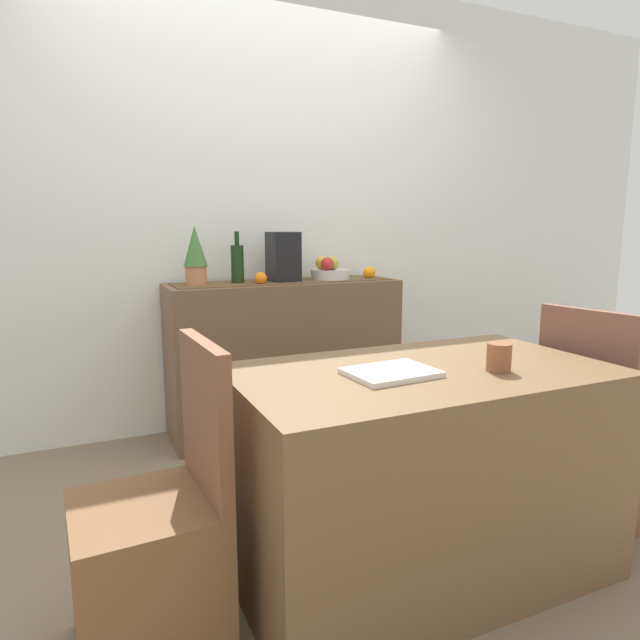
% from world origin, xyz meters
% --- Properties ---
extents(ground_plane, '(6.40, 6.40, 0.02)m').
position_xyz_m(ground_plane, '(0.00, 0.00, -0.01)').
color(ground_plane, '#7B6B53').
rests_on(ground_plane, ground).
extents(room_wall_rear, '(6.40, 0.06, 2.70)m').
position_xyz_m(room_wall_rear, '(0.00, 1.18, 1.35)').
color(room_wall_rear, white).
rests_on(room_wall_rear, ground).
extents(sideboard_console, '(1.36, 0.42, 0.90)m').
position_xyz_m(sideboard_console, '(0.05, 0.92, 0.45)').
color(sideboard_console, brown).
rests_on(sideboard_console, ground).
extents(table_runner, '(1.28, 0.32, 0.01)m').
position_xyz_m(table_runner, '(0.05, 0.92, 0.90)').
color(table_runner, brown).
rests_on(table_runner, sideboard_console).
extents(fruit_bowl, '(0.24, 0.24, 0.06)m').
position_xyz_m(fruit_bowl, '(0.34, 0.92, 0.93)').
color(fruit_bowl, silver).
rests_on(fruit_bowl, table_runner).
extents(apple_right, '(0.08, 0.08, 0.08)m').
position_xyz_m(apple_right, '(0.30, 0.95, 1.00)').
color(apple_right, gold).
rests_on(apple_right, fruit_bowl).
extents(apple_upper, '(0.08, 0.08, 0.08)m').
position_xyz_m(apple_upper, '(0.38, 0.97, 1.00)').
color(apple_upper, gold).
rests_on(apple_upper, fruit_bowl).
extents(apple_left, '(0.07, 0.07, 0.07)m').
position_xyz_m(apple_left, '(0.36, 0.91, 0.99)').
color(apple_left, '#98A838').
rests_on(apple_left, fruit_bowl).
extents(apple_rear, '(0.08, 0.08, 0.08)m').
position_xyz_m(apple_rear, '(0.30, 0.86, 1.00)').
color(apple_rear, red).
rests_on(apple_rear, fruit_bowl).
extents(wine_bottle, '(0.07, 0.07, 0.29)m').
position_xyz_m(wine_bottle, '(-0.23, 0.92, 1.01)').
color(wine_bottle, '#193214').
rests_on(wine_bottle, sideboard_console).
extents(coffee_maker, '(0.16, 0.18, 0.29)m').
position_xyz_m(coffee_maker, '(0.04, 0.92, 1.04)').
color(coffee_maker, black).
rests_on(coffee_maker, sideboard_console).
extents(potted_plant, '(0.13, 0.13, 0.32)m').
position_xyz_m(potted_plant, '(-0.46, 0.92, 1.07)').
color(potted_plant, '#BC7850').
rests_on(potted_plant, sideboard_console).
extents(orange_loose_far, '(0.07, 0.07, 0.07)m').
position_xyz_m(orange_loose_far, '(-0.12, 0.84, 0.93)').
color(orange_loose_far, orange).
rests_on(orange_loose_far, sideboard_console).
extents(orange_loose_near_bowl, '(0.08, 0.08, 0.08)m').
position_xyz_m(orange_loose_near_bowl, '(0.59, 0.88, 0.93)').
color(orange_loose_near_bowl, orange).
rests_on(orange_loose_near_bowl, sideboard_console).
extents(dining_table, '(1.29, 0.73, 0.74)m').
position_xyz_m(dining_table, '(-0.01, -0.57, 0.37)').
color(dining_table, brown).
rests_on(dining_table, ground).
extents(open_book, '(0.29, 0.23, 0.02)m').
position_xyz_m(open_book, '(-0.16, -0.60, 0.75)').
color(open_book, white).
rests_on(open_book, dining_table).
extents(coffee_cup, '(0.08, 0.08, 0.09)m').
position_xyz_m(coffee_cup, '(0.20, -0.70, 0.79)').
color(coffee_cup, brown).
rests_on(coffee_cup, dining_table).
extents(chair_near_window, '(0.42, 0.42, 0.90)m').
position_xyz_m(chair_near_window, '(-0.92, -0.57, 0.27)').
color(chair_near_window, brown).
rests_on(chair_near_window, ground).
extents(chair_by_corner, '(0.46, 0.46, 0.90)m').
position_xyz_m(chair_by_corner, '(0.90, -0.57, 0.27)').
color(chair_by_corner, brown).
rests_on(chair_by_corner, ground).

